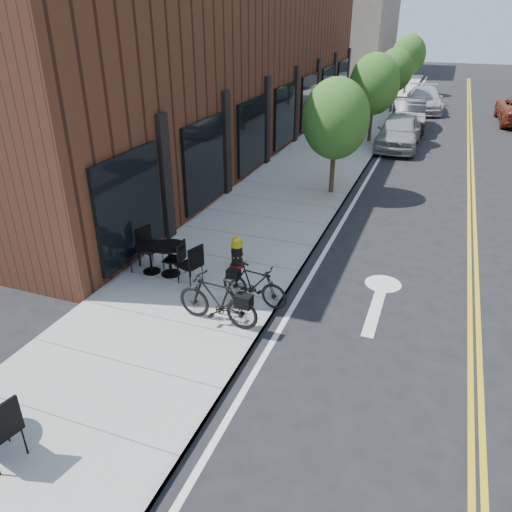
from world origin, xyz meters
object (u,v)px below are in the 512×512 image
at_px(fire_hydrant, 237,252).
at_px(bistro_set_c, 150,255).
at_px(bicycle_right, 254,284).
at_px(parked_car_c, 424,99).
at_px(parked_car_b, 408,114).
at_px(bicycle_left, 217,300).
at_px(parked_car_a, 399,131).
at_px(bistro_set_b, 169,256).

distance_m(fire_hydrant, bistro_set_c, 2.08).
distance_m(bicycle_right, parked_car_c, 25.32).
bearing_deg(parked_car_b, parked_car_c, 80.52).
bearing_deg(bicycle_left, fire_hydrant, -161.85).
height_order(bicycle_right, parked_car_a, parked_car_a).
height_order(parked_car_b, parked_car_c, parked_car_b).
bearing_deg(bistro_set_b, parked_car_c, 98.60).
bearing_deg(parked_car_a, parked_car_c, 86.92).
xyz_separation_m(fire_hydrant, parked_car_c, (2.73, 23.80, 0.23)).
xyz_separation_m(bicycle_left, bistro_set_c, (-2.41, 1.40, -0.08)).
bearing_deg(parked_car_b, bistro_set_c, -107.29).
distance_m(fire_hydrant, bicycle_left, 2.49).
relative_size(bicycle_left, parked_car_c, 0.35).
height_order(bistro_set_b, parked_car_b, parked_car_b).
bearing_deg(parked_car_c, bicycle_left, -101.44).
xyz_separation_m(bistro_set_c, parked_car_c, (4.54, 24.81, 0.15)).
xyz_separation_m(bicycle_right, parked_car_a, (1.28, 15.26, 0.19)).
relative_size(parked_car_a, parked_car_b, 0.95).
bearing_deg(bicycle_left, bistro_set_c, -115.84).
bearing_deg(parked_car_b, parked_car_a, -95.14).
bearing_deg(bicycle_right, parked_car_c, 3.84).
xyz_separation_m(fire_hydrant, bicycle_right, (1.01, -1.46, 0.08)).
bearing_deg(fire_hydrant, bicycle_right, -42.82).
bearing_deg(fire_hydrant, parked_car_b, 95.25).
bearing_deg(fire_hydrant, bistro_set_c, -138.48).
xyz_separation_m(bistro_set_c, parked_car_a, (4.11, 14.81, 0.20)).
xyz_separation_m(bistro_set_b, parked_car_a, (3.62, 14.75, 0.16)).
xyz_separation_m(parked_car_a, parked_car_c, (0.43, 10.00, -0.04)).
xyz_separation_m(bicycle_left, parked_car_c, (2.13, 26.21, 0.08)).
height_order(fire_hydrant, bicycle_left, bicycle_left).
bearing_deg(parked_car_c, bistro_set_b, -106.09).
distance_m(bistro_set_c, parked_car_b, 19.53).
relative_size(bicycle_left, bistro_set_c, 1.05).
bearing_deg(parked_car_a, bicycle_right, -95.38).
height_order(fire_hydrant, bistro_set_c, bistro_set_c).
xyz_separation_m(bicycle_left, parked_car_a, (1.70, 16.21, 0.12)).
xyz_separation_m(bicycle_left, bicycle_right, (0.42, 0.95, -0.07)).
distance_m(bistro_set_b, parked_car_c, 25.08).
bearing_deg(bicycle_right, parked_car_b, 3.97).
distance_m(fire_hydrant, bistro_set_b, 1.64).
height_order(bicycle_right, parked_car_c, parked_car_c).
distance_m(parked_car_a, parked_car_b, 4.29).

